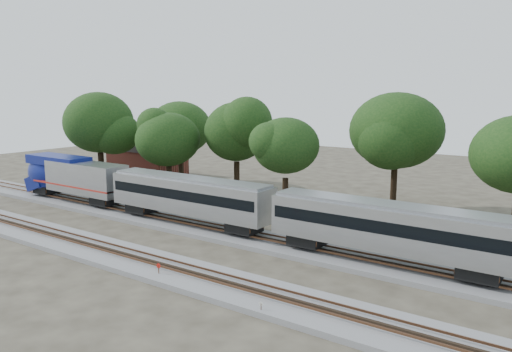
% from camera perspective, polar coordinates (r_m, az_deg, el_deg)
% --- Properties ---
extents(ground, '(160.00, 160.00, 0.00)m').
position_cam_1_polar(ground, '(41.45, -6.17, -9.22)').
color(ground, '#383328').
rests_on(ground, ground).
extents(track_far, '(160.00, 5.00, 0.73)m').
position_cam_1_polar(track_far, '(45.85, -1.21, -7.02)').
color(track_far, slate).
rests_on(track_far, ground).
extents(track_near, '(160.00, 5.00, 0.73)m').
position_cam_1_polar(track_near, '(38.64, -10.13, -10.42)').
color(track_near, slate).
rests_on(track_near, ground).
extents(switch_stand_red, '(0.37, 0.07, 1.16)m').
position_cam_1_polar(switch_stand_red, '(37.19, -11.06, -10.39)').
color(switch_stand_red, '#512D19').
rests_on(switch_stand_red, ground).
extents(switch_stand_white, '(0.29, 0.07, 0.90)m').
position_cam_1_polar(switch_stand_white, '(31.01, 0.59, -14.74)').
color(switch_stand_white, '#512D19').
rests_on(switch_stand_white, ground).
extents(switch_lever, '(0.56, 0.41, 0.30)m').
position_cam_1_polar(switch_lever, '(32.54, -1.88, -14.34)').
color(switch_lever, '#512D19').
rests_on(switch_lever, ground).
extents(brick_building, '(11.37, 8.48, 5.17)m').
position_cam_1_polar(brick_building, '(80.87, -12.27, 1.82)').
color(brick_building, maroon).
rests_on(brick_building, ground).
extents(tree_0, '(9.26, 9.26, 13.06)m').
position_cam_1_polar(tree_0, '(72.28, -17.51, 5.85)').
color(tree_0, black).
rests_on(tree_0, ground).
extents(tree_1, '(8.31, 8.31, 11.72)m').
position_cam_1_polar(tree_1, '(72.52, -8.70, 5.45)').
color(tree_1, black).
rests_on(tree_1, ground).
extents(tree_2, '(7.51, 7.51, 10.59)m').
position_cam_1_polar(tree_2, '(63.57, -10.01, 4.12)').
color(tree_2, black).
rests_on(tree_2, ground).
extents(tree_3, '(8.45, 8.45, 11.91)m').
position_cam_1_polar(tree_3, '(63.21, -2.24, 5.07)').
color(tree_3, black).
rests_on(tree_3, ground).
extents(tree_4, '(7.78, 7.78, 10.96)m').
position_cam_1_polar(tree_4, '(53.27, 3.42, 3.47)').
color(tree_4, black).
rests_on(tree_4, ground).
extents(tree_5, '(9.26, 9.26, 13.06)m').
position_cam_1_polar(tree_5, '(56.96, 15.73, 5.01)').
color(tree_5, black).
rests_on(tree_5, ground).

